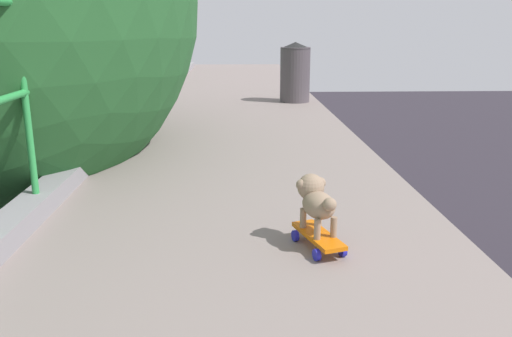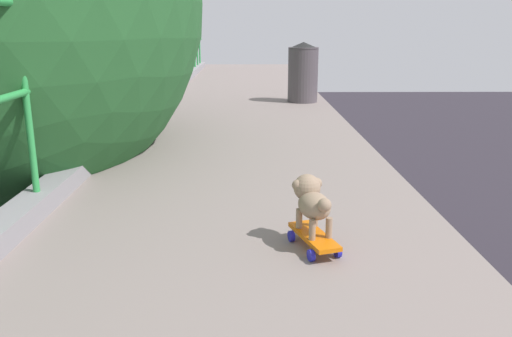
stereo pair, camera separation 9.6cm
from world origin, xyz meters
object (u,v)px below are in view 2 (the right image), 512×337
(toy_skateboard, at_px, (314,238))
(small_dog, at_px, (312,199))
(city_bus, at_px, (37,154))
(litter_bin, at_px, (303,72))

(toy_skateboard, distance_m, small_dog, 0.21)
(city_bus, height_order, toy_skateboard, toy_skateboard)
(toy_skateboard, relative_size, small_dog, 1.24)
(toy_skateboard, bearing_deg, litter_bin, 85.12)
(city_bus, distance_m, litter_bin, 18.58)
(litter_bin, bearing_deg, toy_skateboard, -94.88)
(small_dog, height_order, litter_bin, litter_bin)
(toy_skateboard, relative_size, litter_bin, 0.48)
(city_bus, bearing_deg, small_dog, -64.23)
(city_bus, bearing_deg, litter_bin, -54.85)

